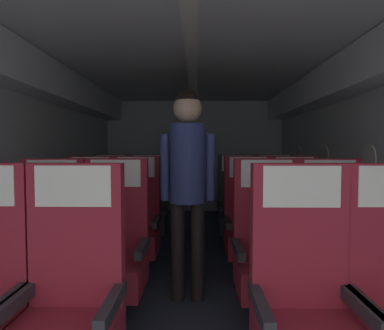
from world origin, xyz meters
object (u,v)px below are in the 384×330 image
(seat_c_right_aisle, at_px, (296,225))
(flight_attendant, at_px, (188,171))
(seat_b_left_window, at_px, (48,251))
(seat_c_left_aisle, at_px, (135,225))
(seat_a_right_window, at_px, (306,309))
(seat_b_right_window, at_px, (268,252))
(seat_c_right_window, at_px, (249,225))
(seat_b_right_aisle, at_px, (333,253))
(seat_d_right_aisle, at_px, (276,209))
(seat_d_right_window, at_px, (237,209))
(seat_d_left_aisle, at_px, (148,209))
(seat_b_left_aisle, at_px, (114,251))
(seat_a_left_aisle, at_px, (68,307))
(seat_d_left_window, at_px, (110,209))
(seat_c_left_window, at_px, (88,224))

(seat_c_right_aisle, xyz_separation_m, flight_attendant, (-1.03, -0.57, 0.56))
(seat_b_left_window, height_order, seat_c_right_aisle, same)
(seat_c_left_aisle, xyz_separation_m, seat_c_right_aisle, (1.56, -0.00, 0.00))
(seat_a_right_window, distance_m, seat_b_right_window, 0.83)
(seat_c_right_window, height_order, flight_attendant, flight_attendant)
(seat_b_right_aisle, distance_m, seat_d_right_aisle, 1.67)
(seat_c_right_aisle, xyz_separation_m, seat_c_right_window, (-0.46, -0.00, 0.00))
(seat_d_right_window, bearing_deg, flight_attendant, -111.84)
(seat_b_left_window, relative_size, seat_c_left_aisle, 1.00)
(seat_d_left_aisle, relative_size, seat_d_right_window, 1.00)
(seat_c_right_window, bearing_deg, seat_b_right_window, -89.88)
(seat_c_left_aisle, height_order, seat_d_right_aisle, same)
(seat_b_right_aisle, distance_m, seat_d_right_window, 1.75)
(seat_a_right_window, height_order, seat_b_left_aisle, same)
(seat_a_right_window, xyz_separation_m, flight_attendant, (-0.57, 1.09, 0.56))
(seat_b_left_window, distance_m, flight_attendant, 1.17)
(seat_d_left_aisle, bearing_deg, seat_b_left_aisle, -89.96)
(seat_b_right_aisle, distance_m, flight_attendant, 1.21)
(seat_b_left_aisle, distance_m, seat_c_right_aisle, 1.77)
(seat_a_left_aisle, bearing_deg, seat_b_right_aisle, 27.80)
(seat_c_right_aisle, bearing_deg, seat_d_left_window, 157.86)
(seat_b_left_aisle, relative_size, seat_c_left_window, 1.00)
(seat_b_left_window, bearing_deg, flight_attendant, 15.03)
(seat_a_right_window, bearing_deg, seat_c_right_aisle, 74.59)
(seat_c_left_aisle, height_order, seat_c_right_aisle, same)
(seat_c_right_aisle, height_order, seat_d_right_aisle, same)
(seat_a_left_aisle, height_order, seat_b_right_aisle, same)
(seat_b_right_window, distance_m, seat_c_right_window, 0.84)
(seat_d_left_aisle, distance_m, seat_d_right_aisle, 1.57)
(seat_b_left_window, bearing_deg, seat_c_right_window, 28.01)
(seat_b_left_aisle, bearing_deg, seat_d_left_aisle, 90.04)
(seat_b_left_aisle, distance_m, seat_d_right_window, 1.99)
(seat_a_left_aisle, xyz_separation_m, seat_d_right_aisle, (1.56, 2.50, 0.00))
(seat_a_right_window, bearing_deg, seat_b_right_aisle, 60.59)
(seat_b_left_aisle, xyz_separation_m, seat_d_left_window, (-0.46, 1.65, 0.00))
(seat_c_right_window, distance_m, seat_d_right_aisle, 0.95)
(seat_d_right_window, bearing_deg, seat_d_right_aisle, -1.52)
(seat_b_left_aisle, relative_size, seat_d_left_window, 1.00)
(seat_d_left_aisle, bearing_deg, seat_d_left_window, -177.21)
(seat_b_left_aisle, relative_size, seat_d_right_window, 1.00)
(seat_c_left_aisle, height_order, seat_d_right_window, same)
(seat_d_right_aisle, bearing_deg, seat_d_right_window, 178.48)
(seat_b_left_window, distance_m, seat_d_right_window, 2.30)
(seat_d_right_aisle, bearing_deg, seat_c_left_aisle, -152.12)
(seat_c_right_window, height_order, seat_d_left_window, same)
(seat_b_right_window, height_order, seat_d_left_aisle, same)
(seat_a_left_aisle, xyz_separation_m, seat_b_left_window, (-0.47, 0.82, 0.00))
(seat_a_left_aisle, xyz_separation_m, seat_b_right_aisle, (1.57, 0.83, 0.00))
(seat_b_left_aisle, relative_size, seat_b_right_window, 1.00)
(seat_c_right_window, bearing_deg, seat_b_right_aisle, -60.99)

